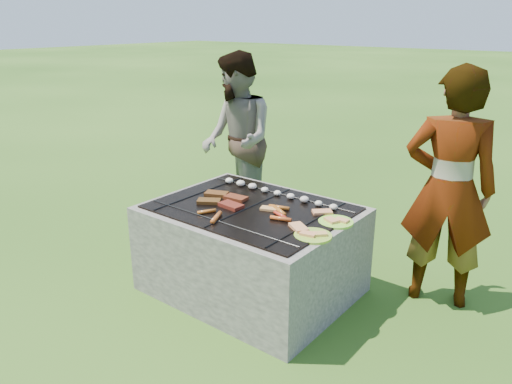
# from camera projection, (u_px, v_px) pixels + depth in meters

# --- Properties ---
(lawn) EXTENTS (60.00, 60.00, 0.00)m
(lawn) POSITION_uv_depth(u_px,v_px,m) (252.00, 289.00, 3.46)
(lawn) COLOR #244A12
(lawn) RESTS_ON ground
(fire_pit) EXTENTS (1.30, 1.00, 0.62)m
(fire_pit) POSITION_uv_depth(u_px,v_px,m) (251.00, 252.00, 3.37)
(fire_pit) COLOR #A59E92
(fire_pit) RESTS_ON ground
(mushrooms) EXTENTS (0.94, 0.06, 0.04)m
(mushrooms) POSITION_uv_depth(u_px,v_px,m) (273.00, 192.00, 3.49)
(mushrooms) COLOR white
(mushrooms) RESTS_ON fire_pit
(pork_slabs) EXTENTS (0.40, 0.29, 0.02)m
(pork_slabs) POSITION_uv_depth(u_px,v_px,m) (223.00, 200.00, 3.36)
(pork_slabs) COLOR brown
(pork_slabs) RESTS_ON fire_pit
(sausages) EXTENTS (0.55, 0.49, 0.03)m
(sausages) POSITION_uv_depth(u_px,v_px,m) (256.00, 213.00, 3.11)
(sausages) COLOR #BD7E1F
(sausages) RESTS_ON fire_pit
(bread_on_grate) EXTENTS (0.46, 0.44, 0.02)m
(bread_on_grate) POSITION_uv_depth(u_px,v_px,m) (299.00, 217.00, 3.07)
(bread_on_grate) COLOR tan
(bread_on_grate) RESTS_ON fire_pit
(plate_far) EXTENTS (0.25, 0.25, 0.03)m
(plate_far) POSITION_uv_depth(u_px,v_px,m) (336.00, 222.00, 3.03)
(plate_far) COLOR #C9FF3C
(plate_far) RESTS_ON fire_pit
(plate_near) EXTENTS (0.28, 0.28, 0.03)m
(plate_near) POSITION_uv_depth(u_px,v_px,m) (313.00, 236.00, 2.83)
(plate_near) COLOR yellow
(plate_near) RESTS_ON fire_pit
(cook) EXTENTS (0.65, 0.53, 1.54)m
(cook) POSITION_uv_depth(u_px,v_px,m) (449.00, 189.00, 3.10)
(cook) COLOR gray
(cook) RESTS_ON ground
(bystander) EXTENTS (0.94, 0.90, 1.53)m
(bystander) POSITION_uv_depth(u_px,v_px,m) (237.00, 141.00, 4.37)
(bystander) COLOR gray
(bystander) RESTS_ON ground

